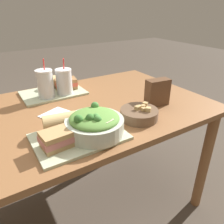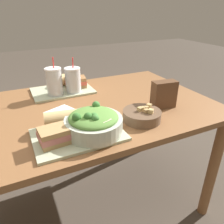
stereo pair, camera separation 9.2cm
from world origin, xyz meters
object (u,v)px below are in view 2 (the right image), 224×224
at_px(sandwich_near, 58,135).
at_px(drink_cup_dark, 54,82).
at_px(baguette_far, 67,79).
at_px(sandwich_far, 76,82).
at_px(soup_bowl, 142,115).
at_px(baguette_near, 62,119).
at_px(chip_bag, 164,94).
at_px(napkin_folded, 59,111).
at_px(drink_cup_red, 73,81).
at_px(salad_bowl, 94,122).

xyz_separation_m(sandwich_near, drink_cup_dark, (0.10, 0.50, 0.04)).
xyz_separation_m(baguette_far, drink_cup_dark, (-0.11, -0.14, 0.04)).
distance_m(sandwich_near, sandwich_far, 0.63).
bearing_deg(drink_cup_dark, soup_bowl, -57.52).
xyz_separation_m(baguette_near, drink_cup_dark, (0.06, 0.40, 0.04)).
xyz_separation_m(baguette_near, chip_bag, (0.54, 0.00, 0.02)).
relative_size(chip_bag, napkin_folded, 0.88).
height_order(baguette_near, baguette_far, same).
relative_size(sandwich_near, napkin_folded, 0.94).
distance_m(baguette_near, sandwich_far, 0.52).
relative_size(drink_cup_dark, drink_cup_red, 1.05).
height_order(sandwich_near, drink_cup_dark, drink_cup_dark).
distance_m(soup_bowl, sandwich_far, 0.58).
height_order(drink_cup_red, chip_bag, drink_cup_red).
relative_size(baguette_near, chip_bag, 1.04).
bearing_deg(salad_bowl, baguette_far, 84.54).
relative_size(baguette_far, drink_cup_red, 0.53).
distance_m(drink_cup_red, chip_bag, 0.54).
relative_size(sandwich_far, napkin_folded, 0.91).
distance_m(soup_bowl, drink_cup_dark, 0.57).
height_order(salad_bowl, chip_bag, chip_bag).
bearing_deg(chip_bag, napkin_folded, 166.99).
relative_size(drink_cup_red, napkin_folded, 1.30).
bearing_deg(sandwich_near, baguette_far, 67.33).
bearing_deg(sandwich_far, soup_bowl, -64.97).
bearing_deg(napkin_folded, baguette_near, -98.76).
height_order(sandwich_far, drink_cup_dark, drink_cup_dark).
relative_size(sandwich_far, chip_bag, 1.03).
distance_m(salad_bowl, baguette_near, 0.15).
bearing_deg(baguette_far, drink_cup_red, 174.79).
xyz_separation_m(salad_bowl, drink_cup_red, (0.06, 0.50, 0.02)).
bearing_deg(baguette_far, napkin_folded, 153.02).
bearing_deg(baguette_far, chip_bag, -150.72).
height_order(soup_bowl, baguette_near, baguette_near).
bearing_deg(sandwich_far, salad_bowl, -90.11).
bearing_deg(baguette_near, sandwich_far, -14.26).
relative_size(soup_bowl, baguette_near, 1.21).
bearing_deg(soup_bowl, sandwich_far, 105.47).
bearing_deg(napkin_folded, drink_cup_dark, 82.09).
distance_m(salad_bowl, drink_cup_dark, 0.50).
bearing_deg(sandwich_near, sandwich_far, 62.36).
height_order(salad_bowl, drink_cup_dark, drink_cup_dark).
relative_size(drink_cup_dark, napkin_folded, 1.37).
distance_m(drink_cup_dark, drink_cup_red, 0.11).
bearing_deg(napkin_folded, chip_bag, -20.09).
bearing_deg(baguette_far, soup_bowl, -168.12).
bearing_deg(napkin_folded, baguette_far, 68.25).
xyz_separation_m(soup_bowl, sandwich_far, (-0.15, 0.55, 0.02)).
bearing_deg(napkin_folded, sandwich_far, 58.41).
height_order(baguette_near, napkin_folded, baguette_near).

